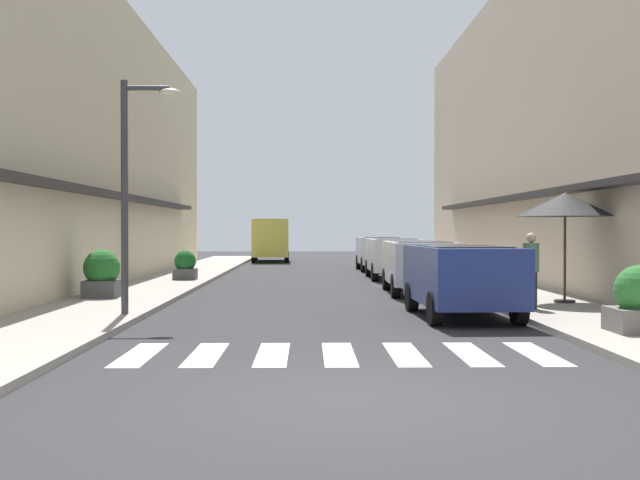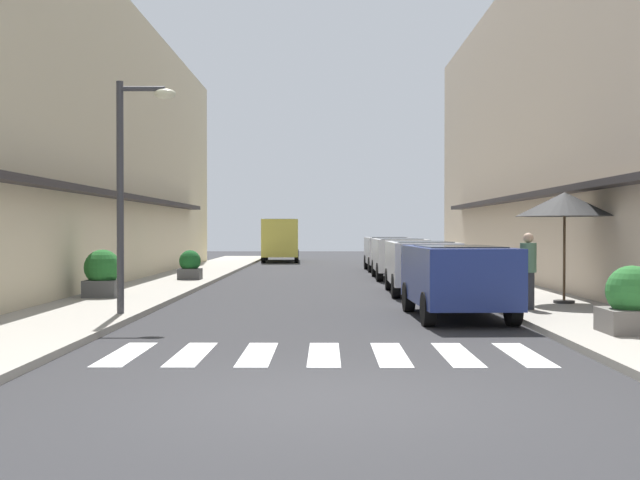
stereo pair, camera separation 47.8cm
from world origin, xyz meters
name	(u,v)px [view 2 (the right image)]	position (x,y,z in m)	size (l,w,h in m)	color
ground_plane	(325,290)	(0.00, 14.98, 0.00)	(82.37, 82.37, 0.00)	#2B2B2D
sidewalk_left	(156,288)	(-5.04, 14.98, 0.06)	(2.63, 52.42, 0.12)	#9E998E
sidewalk_right	(495,288)	(5.04, 14.98, 0.06)	(2.63, 52.42, 0.12)	#9E998E
building_row_left	(38,138)	(-8.85, 15.85, 4.63)	(5.50, 35.70, 9.27)	beige
building_row_right	(614,118)	(8.85, 15.85, 5.21)	(5.50, 35.70, 10.42)	#C6B299
crosswalk	(324,354)	(0.00, 2.93, 0.01)	(6.15, 2.20, 0.01)	silver
parked_car_near	(457,273)	(2.67, 7.55, 0.92)	(1.92, 4.01, 1.47)	navy
parked_car_mid	(421,261)	(2.67, 13.53, 0.92)	(1.87, 4.25, 1.47)	silver
parked_car_far	(399,254)	(2.67, 20.14, 0.92)	(1.82, 4.24, 1.47)	silver
parked_car_distant	(387,250)	(2.67, 25.77, 0.92)	(1.86, 3.97, 1.47)	silver
delivery_van	(281,236)	(-2.52, 35.67, 1.41)	(2.15, 5.46, 2.37)	#D8CC4C
street_lamp	(131,169)	(-3.87, 7.33, 3.00)	(1.19, 0.28, 4.63)	#38383D
cafe_umbrella	(564,205)	(5.46, 9.61, 2.36)	(2.19, 2.19, 2.53)	#262626
planter_corner	(632,302)	(4.98, 4.43, 0.62)	(0.93, 0.93, 1.10)	slate
planter_midblock	(102,273)	(-5.54, 11.15, 0.71)	(0.90, 0.90, 1.18)	#4C4C4C
planter_far	(190,265)	(-4.55, 18.01, 0.59)	(0.74, 0.74, 0.98)	#4C4C4C
pedestrian_walking_near	(528,269)	(4.27, 8.18, 0.96)	(0.34, 0.34, 1.61)	#282B33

